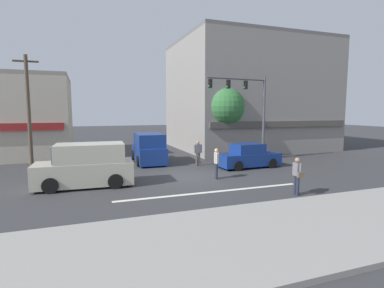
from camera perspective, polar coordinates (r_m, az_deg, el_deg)
ground_plane at (r=17.10m, az=-0.79°, el=-6.17°), size 120.00×120.00×0.00m
lane_marking_stripe at (r=13.93m, az=3.98°, el=-9.08°), size 9.00×0.24×0.01m
sidewalk_curb at (r=9.79m, az=16.37°, el=-15.68°), size 40.00×5.00×0.16m
building_right_corner at (r=30.74m, az=10.55°, el=9.01°), size 13.80×11.39×10.37m
street_tree at (r=23.89m, az=6.32°, el=7.08°), size 3.03×3.03×5.56m
utility_pole_near_left at (r=20.93m, az=-28.67°, el=5.50°), size 1.40×0.22×7.06m
utility_pole_far_right at (r=28.28m, az=9.71°, el=6.19°), size 1.40×0.22×7.04m
traffic_light_mast at (r=22.43m, az=10.91°, el=7.77°), size 4.88×0.57×6.20m
sedan_crossing_leftbound at (r=20.02m, az=10.63°, el=-2.36°), size 4.16×2.00×1.58m
van_approaching_near at (r=21.62m, az=-8.26°, el=-0.88°), size 2.18×4.67×2.11m
van_parked_curbside at (r=15.58m, az=-19.48°, el=-4.00°), size 4.68×2.20×2.11m
pedestrian_foreground_with_bag at (r=13.98m, az=19.40°, el=-5.38°), size 0.33×0.67×1.67m
pedestrian_mid_crossing at (r=20.24m, az=1.14°, el=-1.47°), size 0.57×0.22×1.67m
pedestrian_far_side at (r=16.37m, az=4.65°, el=-3.36°), size 0.32×0.55×1.67m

